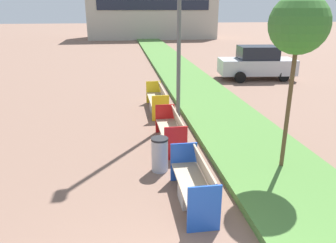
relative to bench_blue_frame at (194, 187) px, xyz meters
name	(u,v)px	position (x,y,z in m)	size (l,w,h in m)	color
planter_grass_strip	(200,93)	(2.26, 8.81, -0.27)	(2.80, 120.00, 0.18)	#4C7A38
building_backdrop	(151,8)	(3.06, 40.04, 3.46)	(16.47, 7.10, 7.65)	#B2AD9E
bench_blue_frame	(194,187)	(0.00, 0.00, 0.00)	(0.65, 1.97, 0.94)	#ADA8A0
bench_red_frame	(171,133)	(0.00, 3.12, 0.01)	(0.65, 2.14, 0.94)	#ADA8A0
bench_yellow_frame	(158,102)	(0.01, 6.55, 0.01)	(0.65, 2.47, 0.94)	#ADA8A0
litter_bin	(160,154)	(-0.53, 1.52, 0.07)	(0.43, 0.43, 0.87)	#9EA0A5
sapling_tree_near	(299,25)	(2.45, 1.02, 3.15)	(1.31, 1.31, 4.20)	brown
parked_car_distant	(257,63)	(6.30, 11.89, 0.55)	(4.37, 2.20, 1.86)	#B7BABF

